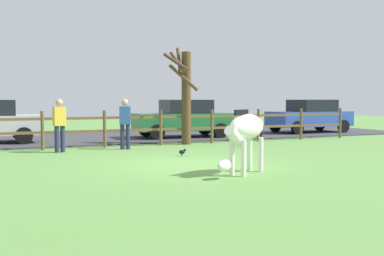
% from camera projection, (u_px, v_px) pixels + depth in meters
% --- Properties ---
extents(ground_plane, '(60.00, 60.00, 0.00)m').
position_uv_depth(ground_plane, '(188.00, 165.00, 11.93)').
color(ground_plane, '#5B8C42').
extents(parking_asphalt, '(28.00, 7.40, 0.05)m').
position_uv_depth(parking_asphalt, '(102.00, 137.00, 20.42)').
color(parking_asphalt, '#38383D').
rests_on(parking_asphalt, ground_plane).
extents(paddock_fence, '(20.28, 0.11, 1.26)m').
position_uv_depth(paddock_fence, '(105.00, 126.00, 16.08)').
color(paddock_fence, brown).
rests_on(paddock_fence, ground_plane).
extents(bare_tree, '(0.99, 1.16, 3.50)m').
position_uv_depth(bare_tree, '(185.00, 94.00, 17.14)').
color(bare_tree, '#513A23').
rests_on(bare_tree, ground_plane).
extents(zebra, '(1.72, 1.21, 1.41)m').
position_uv_depth(zebra, '(245.00, 132.00, 10.38)').
color(zebra, white).
rests_on(zebra, ground_plane).
extents(crow_on_grass, '(0.21, 0.10, 0.20)m').
position_uv_depth(crow_on_grass, '(182.00, 152.00, 13.69)').
color(crow_on_grass, black).
rests_on(crow_on_grass, ground_plane).
extents(parked_car_blue, '(4.04, 1.95, 1.56)m').
position_uv_depth(parked_car_blue, '(310.00, 116.00, 22.81)').
color(parked_car_blue, '#2D4CAD').
rests_on(parked_car_blue, parking_asphalt).
extents(parked_car_green, '(4.09, 2.06, 1.56)m').
position_uv_depth(parked_car_green, '(183.00, 118.00, 19.88)').
color(parked_car_green, '#236B38').
rests_on(parked_car_green, parking_asphalt).
extents(visitor_left_of_tree, '(0.39, 0.28, 1.64)m').
position_uv_depth(visitor_left_of_tree, '(60.00, 123.00, 14.61)').
color(visitor_left_of_tree, '#232847').
rests_on(visitor_left_of_tree, ground_plane).
extents(visitor_right_of_tree, '(0.41, 0.31, 1.64)m').
position_uv_depth(visitor_right_of_tree, '(125.00, 122.00, 15.51)').
color(visitor_right_of_tree, '#232847').
rests_on(visitor_right_of_tree, ground_plane).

